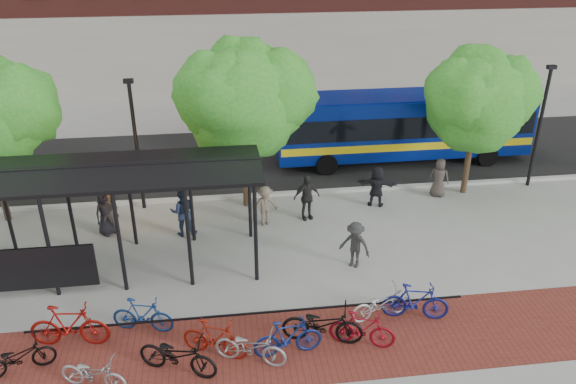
{
  "coord_description": "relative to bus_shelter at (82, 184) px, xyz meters",
  "views": [
    {
      "loc": [
        -3.93,
        -16.51,
        10.21
      ],
      "look_at": [
        -1.64,
        0.99,
        1.6
      ],
      "focal_mm": 35.0,
      "sensor_mm": 36.0,
      "label": 1
    }
  ],
  "objects": [
    {
      "name": "ground",
      "position": [
        8.13,
        0.48,
        -3.0
      ],
      "size": [
        160.0,
        160.0,
        0.0
      ],
      "primitive_type": "plane",
      "color": "#9E9E99",
      "rests_on": "ground"
    },
    {
      "name": "asphalt_street",
      "position": [
        8.13,
        8.48,
        -2.99
      ],
      "size": [
        160.0,
        8.0,
        0.01
      ],
      "primitive_type": "cube",
      "color": "black",
      "rests_on": "ground"
    },
    {
      "name": "curb",
      "position": [
        8.13,
        4.48,
        -2.94
      ],
      "size": [
        160.0,
        0.25,
        0.12
      ],
      "primitive_type": "cube",
      "color": "#B7B7B2",
      "rests_on": "ground"
    },
    {
      "name": "brick_strip",
      "position": [
        6.13,
        -4.52,
        -3.0
      ],
      "size": [
        24.0,
        3.0,
        0.01
      ],
      "primitive_type": "cube",
      "color": "maroon",
      "rests_on": "ground"
    },
    {
      "name": "bike_rack_rail",
      "position": [
        4.83,
        -3.62,
        -3.0
      ],
      "size": [
        12.0,
        0.05,
        0.95
      ],
      "primitive_type": "cube",
      "color": "black",
      "rests_on": "ground"
    },
    {
      "name": "bus_shelter",
      "position": [
        0.0,
        0.0,
        0.0
      ],
      "size": [
        10.6,
        3.07,
        3.6
      ],
      "color": "black",
      "rests_on": "ground"
    },
    {
      "name": "tree_b",
      "position": [
        5.23,
        3.83,
        1.46
      ],
      "size": [
        5.15,
        4.2,
        6.47
      ],
      "color": "#382619",
      "rests_on": "ground"
    },
    {
      "name": "tree_c",
      "position": [
        14.22,
        3.83,
        1.06
      ],
      "size": [
        4.66,
        3.8,
        5.92
      ],
      "color": "#382619",
      "rests_on": "ground"
    },
    {
      "name": "lamp_post_left",
      "position": [
        1.13,
        4.08,
        -0.25
      ],
      "size": [
        0.35,
        0.2,
        5.12
      ],
      "color": "black",
      "rests_on": "ground"
    },
    {
      "name": "lamp_post_right",
      "position": [
        17.13,
        4.08,
        -0.25
      ],
      "size": [
        0.35,
        0.2,
        5.12
      ],
      "color": "black",
      "rests_on": "ground"
    },
    {
      "name": "bus",
      "position": [
        12.57,
        7.54,
        -1.19
      ],
      "size": [
        11.65,
        2.81,
        3.14
      ],
      "rotation": [
        0.0,
        0.0,
        0.0
      ],
      "color": "navy",
      "rests_on": "ground"
    },
    {
      "name": "bike_0",
      "position": [
        -1.04,
        -4.59,
        -2.54
      ],
      "size": [
        1.85,
        1.11,
        0.92
      ],
      "primitive_type": "imported",
      "rotation": [
        0.0,
        0.0,
        1.88
      ],
      "color": "black",
      "rests_on": "ground"
    },
    {
      "name": "bike_1",
      "position": [
        0.02,
        -3.73,
        -2.37
      ],
      "size": [
        2.14,
        0.82,
        1.26
      ],
      "primitive_type": "imported",
      "rotation": [
        0.0,
        0.0,
        1.46
      ],
      "color": "maroon",
      "rests_on": "ground"
    },
    {
      "name": "bike_2",
      "position": [
        0.9,
        -5.38,
        -2.55
      ],
      "size": [
        1.82,
        1.16,
        0.9
      ],
      "primitive_type": "imported",
      "rotation": [
        0.0,
        0.0,
        1.22
      ],
      "color": "gray",
      "rests_on": "ground"
    },
    {
      "name": "bike_3",
      "position": [
        1.86,
        -3.39,
        -2.48
      ],
      "size": [
        1.79,
        0.92,
        1.04
      ],
      "primitive_type": "imported",
      "rotation": [
        0.0,
        0.0,
        1.31
      ],
      "color": "navy",
      "rests_on": "ground"
    },
    {
      "name": "bike_4",
      "position": [
        2.88,
        -5.12,
        -2.45
      ],
      "size": [
        2.21,
        1.5,
        1.1
      ],
      "primitive_type": "imported",
      "rotation": [
        0.0,
        0.0,
        1.16
      ],
      "color": "black",
      "rests_on": "ground"
    },
    {
      "name": "bike_5",
      "position": [
        3.8,
        -4.62,
        -2.46
      ],
      "size": [
        1.85,
        1.2,
        1.08
      ],
      "primitive_type": "imported",
      "rotation": [
        0.0,
        0.0,
        1.15
      ],
      "color": "maroon",
      "rests_on": "ground"
    },
    {
      "name": "bike_6",
      "position": [
        4.69,
        -5.0,
        -2.5
      ],
      "size": [
        2.0,
        1.3,
        0.99
      ],
      "primitive_type": "imported",
      "rotation": [
        0.0,
        0.0,
        1.2
      ],
      "color": "gray",
      "rests_on": "ground"
    },
    {
      "name": "bike_7",
      "position": [
        5.66,
        -4.84,
        -2.45
      ],
      "size": [
        1.85,
        0.69,
        1.09
      ],
      "primitive_type": "imported",
      "rotation": [
        0.0,
        0.0,
        1.67
      ],
      "color": "navy",
      "rests_on": "ground"
    },
    {
      "name": "bike_8",
      "position": [
        6.64,
        -4.45,
        -2.43
      ],
      "size": [
        2.28,
        1.27,
        1.14
      ],
      "primitive_type": "imported",
      "rotation": [
        0.0,
        0.0,
        1.32
      ],
      "color": "black",
      "rests_on": "ground"
    },
    {
      "name": "bike_9",
      "position": [
        7.64,
        -4.74,
        -2.47
      ],
      "size": [
        1.81,
        1.06,
        1.05
      ],
      "primitive_type": "imported",
      "rotation": [
        0.0,
        0.0,
        1.23
      ],
      "color": "maroon",
      "rests_on": "ground"
    },
    {
      "name": "bike_10",
      "position": [
        8.46,
        -3.69,
        -2.52
      ],
      "size": [
        1.92,
        1.03,
        0.96
      ],
      "primitive_type": "imported",
      "rotation": [
        0.0,
        0.0,
        1.8
      ],
      "color": "#AFAFB2",
      "rests_on": "ground"
    },
    {
      "name": "bike_11",
      "position": [
        9.4,
        -3.84,
        -2.43
      ],
      "size": [
        1.95,
        0.96,
        1.13
      ],
      "primitive_type": "imported",
      "rotation": [
        0.0,
        0.0,
        1.33
      ],
      "color": "navy",
      "rests_on": "ground"
    },
    {
      "name": "pedestrian_0",
      "position": [
        0.07,
        2.2,
        -2.13
      ],
      "size": [
        1.01,
        0.98,
        1.75
      ],
      "primitive_type": "imported",
      "rotation": [
        0.0,
        0.0,
        0.73
      ],
      "color": "black",
      "rests_on": "ground"
    },
    {
      "name": "pedestrian_1",
      "position": [
        0.15,
        2.22,
        -2.01
      ],
      "size": [
        0.77,
        0.55,
        1.97
      ],
      "primitive_type": "imported",
      "rotation": [
        0.0,
        0.0,
        3.02
      ],
      "color": "#453C37",
      "rests_on": "ground"
    },
    {
      "name": "pedestrian_2",
      "position": [
        2.78,
        1.79,
        -2.08
      ],
      "size": [
        0.9,
        0.71,
        1.84
      ],
      "primitive_type": "imported",
      "rotation": [
        0.0,
        0.0,
        3.13
      ],
      "color": "#212F4F",
      "rests_on": "ground"
    },
    {
      "name": "pedestrian_3",
      "position": [
        5.74,
        2.1,
        -2.22
      ],
      "size": [
        1.12,
        0.81,
        1.55
      ],
      "primitive_type": "imported",
      "rotation": [
        0.0,
        0.0,
        0.26
      ],
      "color": "#66594B",
      "rests_on": "ground"
    },
    {
      "name": "pedestrian_4",
      "position": [
        7.31,
        2.39,
        -2.11
      ],
      "size": [
        1.11,
        0.67,
        1.77
      ],
      "primitive_type": "imported",
      "rotation": [
        0.0,
        0.0,
        6.52
      ],
      "color": "#242424",
      "rests_on": "ground"
    },
    {
      "name": "pedestrian_5",
      "position": [
        10.19,
        3.09,
        -2.16
      ],
      "size": [
        1.62,
        0.96,
        1.67
      ],
      "primitive_type": "imported",
      "rotation": [
        0.0,
        0.0,
        2.81
      ],
      "color": "black",
      "rests_on": "ground"
    },
    {
      "name": "pedestrian_6",
      "position": [
        12.93,
        3.59,
        -2.19
      ],
      "size": [
        0.94,
        0.83,
        1.62
      ],
      "primitive_type": "imported",
      "rotation": [
        0.0,
        0.0,
        2.65
      ],
      "color": "#3F3632",
      "rests_on": "ground"
    },
    {
      "name": "pedestrian_9",
      "position": [
        8.33,
        -1.02,
        -2.2
      ],
      "size": [
        1.19,
        1.09,
        1.61
      ],
      "primitive_type": "imported",
      "rotation": [
        0.0,
        0.0,
        5.65
      ],
      "color": "#292929",
      "rests_on": "ground"
    }
  ]
}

